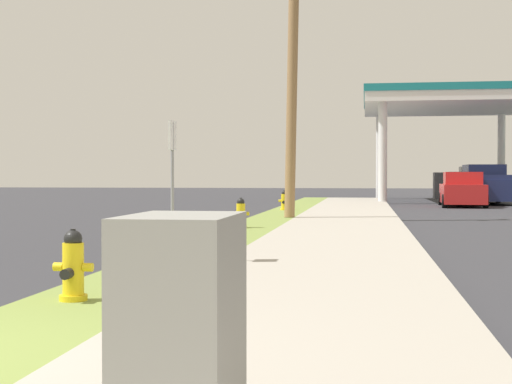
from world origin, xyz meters
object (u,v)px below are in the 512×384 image
truck_navy_on_apron (487,186)px  street_sign_post (172,161)px  fire_hydrant_nearest (73,269)px  utility_cabinet (181,345)px  car_red_by_near_pump (462,191)px  fire_hydrant_second (241,215)px  utility_pole_midground (292,69)px  truck_black_at_forecourt (474,183)px  fire_hydrant_third (284,201)px

truck_navy_on_apron → street_sign_post: bearing=-107.8°
fire_hydrant_nearest → utility_cabinet: size_ratio=0.67×
fire_hydrant_nearest → car_red_by_near_pump: (7.36, 27.84, 0.28)m
utility_cabinet → truck_navy_on_apron: truck_navy_on_apron is taller
fire_hydrant_second → car_red_by_near_pump: size_ratio=0.16×
fire_hydrant_second → utility_pole_midground: 6.51m
fire_hydrant_nearest → utility_pole_midground: 16.47m
truck_navy_on_apron → utility_cabinet: bearing=-100.9°
fire_hydrant_second → truck_black_at_forecourt: (9.88, 30.77, 0.47)m
utility_pole_midground → car_red_by_near_pump: (6.61, 11.95, -4.01)m
utility_pole_midground → truck_navy_on_apron: (8.23, 15.38, -3.82)m
street_sign_post → car_red_by_near_pump: (7.25, 24.21, -0.91)m
fire_hydrant_nearest → truck_navy_on_apron: 32.54m
utility_cabinet → truck_navy_on_apron: 36.00m
fire_hydrant_nearest → fire_hydrant_second: same height
fire_hydrant_second → truck_navy_on_apron: bearing=65.9°
fire_hydrant_nearest → street_sign_post: street_sign_post is taller
fire_hydrant_nearest → utility_pole_midground: bearing=87.3°
fire_hydrant_third → street_sign_post: (0.13, -17.05, 1.19)m
street_sign_post → truck_navy_on_apron: bearing=72.2°
utility_pole_midground → fire_hydrant_second: bearing=-99.6°
fire_hydrant_third → utility_cabinet: utility_cabinet is taller
fire_hydrant_second → fire_hydrant_third: same height
fire_hydrant_nearest → truck_black_at_forecourt: size_ratio=0.14×
fire_hydrant_nearest → street_sign_post: (0.12, 3.63, 1.19)m
fire_hydrant_nearest → fire_hydrant_second: (-0.07, 11.05, 0.00)m
utility_pole_midground → utility_cabinet: utility_pole_midground is taller
street_sign_post → utility_pole_midground: bearing=87.0°
utility_cabinet → car_red_by_near_pump: (5.20, 31.91, 0.08)m
utility_pole_midground → utility_cabinet: 20.42m
truck_black_at_forecourt → truck_navy_on_apron: (-0.82, -10.55, 0.00)m
fire_hydrant_nearest → street_sign_post: bearing=88.2°
fire_hydrant_third → car_red_by_near_pump: car_red_by_near_pump is taller
street_sign_post → utility_cabinet: bearing=-75.1°
utility_cabinet → truck_black_at_forecourt: size_ratio=0.21×
street_sign_post → truck_black_at_forecourt: 39.41m
fire_hydrant_third → street_sign_post: street_sign_post is taller
truck_black_at_forecourt → fire_hydrant_nearest: bearing=-103.2°
utility_cabinet → street_sign_post: street_sign_post is taller
fire_hydrant_nearest → fire_hydrant_third: size_ratio=1.00×
utility_pole_midground → street_sign_post: size_ratio=4.27×
fire_hydrant_second → utility_cabinet: bearing=-81.6°
fire_hydrant_nearest → utility_cabinet: (2.16, -4.07, 0.19)m
utility_cabinet → truck_navy_on_apron: bearing=79.1°
utility_cabinet → truck_navy_on_apron: size_ratio=0.21×
car_red_by_near_pump → truck_black_at_forecourt: 14.19m
fire_hydrant_nearest → utility_cabinet: 4.62m
utility_cabinet → street_sign_post: size_ratio=0.53×
street_sign_post → truck_navy_on_apron: street_sign_post is taller
fire_hydrant_nearest → truck_black_at_forecourt: bearing=76.8°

